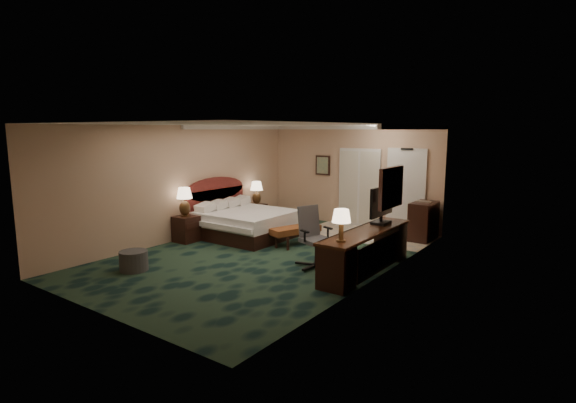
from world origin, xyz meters
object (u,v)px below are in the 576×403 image
Objects in this scene: bed at (247,224)px; lamp_far at (257,193)px; nightstand_far at (257,213)px; desk_chair at (317,238)px; desk at (366,251)px; lamp_near at (185,202)px; ottoman at (134,261)px; nightstand_near at (187,229)px; bed_bench at (295,235)px; minibar at (423,221)px; tv at (382,205)px.

lamp_far is (-0.85, 1.40, 0.53)m from bed.
nightstand_far is 4.37m from desk_chair.
nightstand_far is 0.19× the size of desk.
ottoman is (0.87, -2.04, -0.76)m from lamp_near.
nightstand_near is at bearing -175.33° from desk.
lamp_near is 2.67m from bed_bench.
bed is at bearing -148.40° from minibar.
nightstand_near reaches higher than bed_bench.
lamp_near is 3.55m from desk_chair.
bed is 1.72m from lamp_far.
bed_bench is at bearing -136.58° from minibar.
lamp_far reaches higher than desk.
tv is at bearing -19.13° from nightstand_far.
minibar reaches higher than desk.
minibar reaches higher than bed.
lamp_near is at bearing -174.65° from desk.
nightstand_far is at bearing 100.97° from ottoman.
desk reaches higher than bed_bench.
ottoman is 4.81m from tv.
lamp_far reaches higher than minibar.
tv is (3.54, -0.11, 0.83)m from bed.
ottoman is (-1.34, -3.34, -0.02)m from bed_bench.
bed is 4.22m from minibar.
bed reaches higher than nightstand_near.
nightstand_near is 0.50× the size of bed_bench.
lamp_near is 0.25× the size of desk.
tv is (4.40, 1.04, 0.85)m from nightstand_near.
desk is (4.45, -2.21, 0.13)m from nightstand_far.
bed_bench is at bearing 4.21° from bed.
ottoman is 3.44m from desk_chair.
lamp_near is 4.47m from desk.
desk_chair reaches higher than nightstand_near.
lamp_far reaches higher than bed.
bed is 2.90m from desk_chair.
lamp_near is at bearing -89.99° from lamp_far.
bed_bench is at bearing -30.43° from lamp_far.
lamp_far is at bearing 121.28° from bed.
lamp_far is (0.00, 2.55, 0.55)m from nightstand_near.
lamp_near is 4.53m from tv.
bed_bench is at bearing 159.04° from desk_chair.
ottoman is at bearing -93.29° from bed_bench.
lamp_far is 4.65m from tv.
desk_chair is (2.68, -1.08, 0.26)m from bed.
bed is at bearing 53.27° from nightstand_near.
desk is (4.42, -2.19, -0.46)m from lamp_far.
nightstand_far is 0.56× the size of tv.
lamp_far is at bearing 153.70° from desk.
ottoman is (0.87, -2.09, -0.12)m from nightstand_near.
bed_bench is at bearing 30.37° from lamp_near.
desk is 0.96m from desk_chair.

